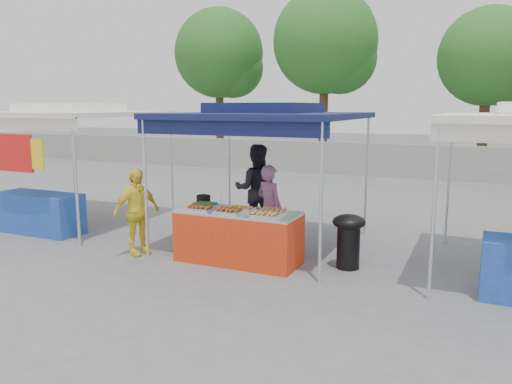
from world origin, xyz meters
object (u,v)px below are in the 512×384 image
at_px(helper_man, 256,189).
at_px(customer_person, 137,212).
at_px(wok_burner, 349,236).
at_px(vendor_woman, 269,208).
at_px(vendor_table, 238,237).
at_px(cooking_pot, 203,199).

xyz_separation_m(helper_man, customer_person, (-1.25, -2.17, -0.15)).
height_order(wok_burner, helper_man, helper_man).
relative_size(vendor_woman, customer_person, 1.02).
bearing_deg(vendor_woman, vendor_table, 100.25).
relative_size(wok_burner, vendor_woman, 0.57).
bearing_deg(customer_person, wok_burner, -57.31).
bearing_deg(vendor_table, vendor_woman, 78.37).
height_order(wok_burner, customer_person, customer_person).
height_order(helper_man, customer_person, helper_man).
xyz_separation_m(wok_burner, vendor_woman, (-1.53, 0.45, 0.24)).
xyz_separation_m(vendor_woman, customer_person, (-1.94, -1.20, -0.01)).
relative_size(wok_burner, customer_person, 0.58).
xyz_separation_m(vendor_table, wok_burner, (1.71, 0.43, 0.09)).
height_order(cooking_pot, vendor_woman, vendor_woman).
relative_size(wok_burner, helper_man, 0.49).
height_order(cooking_pot, wok_burner, cooking_pot).
relative_size(helper_man, customer_person, 1.20).
bearing_deg(cooking_pot, vendor_table, -21.52).
bearing_deg(helper_man, wok_burner, 125.06).
distance_m(vendor_woman, customer_person, 2.28).
relative_size(vendor_table, wok_burner, 2.31).
height_order(vendor_woman, helper_man, helper_man).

